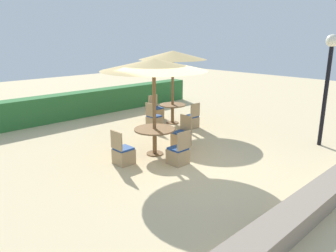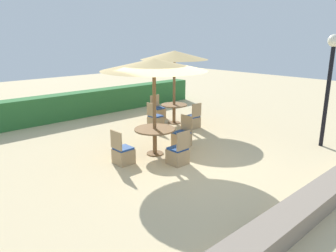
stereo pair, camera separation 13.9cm
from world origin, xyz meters
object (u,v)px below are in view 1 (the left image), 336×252
(round_table_back_right, at_px, (172,109))
(patio_chair_center_west, at_px, (123,154))
(patio_chair_center_south, at_px, (178,154))
(patio_chair_back_right_south, at_px, (191,121))
(round_table_center, at_px, (155,134))
(lamp_post, at_px, (329,68))
(parasol_back_right, at_px, (173,56))
(patio_chair_back_right_west, at_px, (154,120))
(patio_chair_back_right_north, at_px, (156,112))
(patio_chair_center_east, at_px, (181,138))
(parasol_center, at_px, (154,65))

(round_table_back_right, relative_size, patio_chair_center_west, 1.07)
(patio_chair_center_south, bearing_deg, patio_chair_back_right_south, 36.99)
(patio_chair_back_right_south, distance_m, round_table_center, 3.06)
(round_table_center, bearing_deg, patio_chair_center_south, -92.75)
(lamp_post, xyz_separation_m, patio_chair_back_right_south, (-1.42, 4.09, -2.09))
(parasol_back_right, bearing_deg, patio_chair_back_right_south, -87.75)
(round_table_back_right, distance_m, round_table_center, 3.48)
(round_table_back_right, xyz_separation_m, patio_chair_back_right_south, (0.04, -0.94, -0.30))
(patio_chair_center_west, bearing_deg, lamp_post, 61.14)
(parasol_back_right, distance_m, round_table_back_right, 2.00)
(patio_chair_center_west, bearing_deg, round_table_back_right, 118.35)
(patio_chair_back_right_south, bearing_deg, patio_chair_back_right_west, 134.40)
(parasol_back_right, xyz_separation_m, patio_chair_back_right_north, (0.06, 1.02, -2.30))
(parasol_back_right, xyz_separation_m, patio_chair_back_right_south, (0.04, -0.94, -2.30))
(patio_chair_center_east, distance_m, patio_chair_center_south, 1.47)
(patio_chair_back_right_south, relative_size, parasol_center, 0.32)
(patio_chair_back_right_north, bearing_deg, lamp_post, 103.03)
(round_table_back_right, height_order, patio_chair_center_west, patio_chair_center_west)
(patio_chair_center_south, bearing_deg, patio_chair_center_east, 40.82)
(patio_chair_back_right_south, xyz_separation_m, patio_chair_center_west, (-3.91, -1.15, 0.00))
(round_table_back_right, relative_size, patio_chair_center_east, 1.07)
(patio_chair_back_right_west, relative_size, patio_chair_center_west, 1.00)
(round_table_center, bearing_deg, patio_chair_center_west, 179.31)
(round_table_center, relative_size, patio_chair_center_south, 1.24)
(round_table_back_right, relative_size, patio_chair_back_right_north, 1.07)
(parasol_back_right, height_order, patio_chair_center_west, parasol_back_right)
(patio_chair_back_right_west, bearing_deg, round_table_back_right, 87.70)
(patio_chair_back_right_north, bearing_deg, patio_chair_back_right_south, 89.41)
(parasol_back_right, relative_size, patio_chair_center_south, 2.95)
(lamp_post, distance_m, parasol_center, 5.14)
(parasol_center, relative_size, round_table_center, 2.51)
(round_table_center, bearing_deg, patio_chair_back_right_south, 22.47)
(parasol_back_right, bearing_deg, patio_chair_center_west, -151.65)
(parasol_back_right, bearing_deg, patio_chair_center_south, -132.38)
(round_table_back_right, xyz_separation_m, round_table_center, (-2.78, -2.10, 0.04))
(patio_chair_back_right_north, distance_m, patio_chair_center_east, 3.61)
(parasol_back_right, xyz_separation_m, patio_chair_center_south, (-2.82, -3.09, -2.30))
(lamp_post, height_order, patio_chair_center_west, lamp_post)
(patio_chair_back_right_north, bearing_deg, patio_chair_center_west, 38.31)
(patio_chair_back_right_north, height_order, patio_chair_center_west, same)
(lamp_post, height_order, patio_chair_back_right_south, lamp_post)
(patio_chair_back_right_west, xyz_separation_m, parasol_center, (-1.86, -2.14, 2.26))
(lamp_post, xyz_separation_m, parasol_back_right, (-1.45, 5.03, 0.21))
(patio_chair_center_south, xyz_separation_m, patio_chair_center_west, (-1.05, 1.00, 0.00))
(round_table_back_right, bearing_deg, patio_chair_back_right_south, -87.75)
(patio_chair_center_east, bearing_deg, parasol_back_right, -38.71)
(lamp_post, xyz_separation_m, round_table_back_right, (-1.45, 5.03, -1.79))
(lamp_post, height_order, parasol_center, lamp_post)
(patio_chair_back_right_north, relative_size, patio_chair_center_west, 1.00)
(patio_chair_back_right_south, relative_size, patio_chair_center_south, 1.00)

